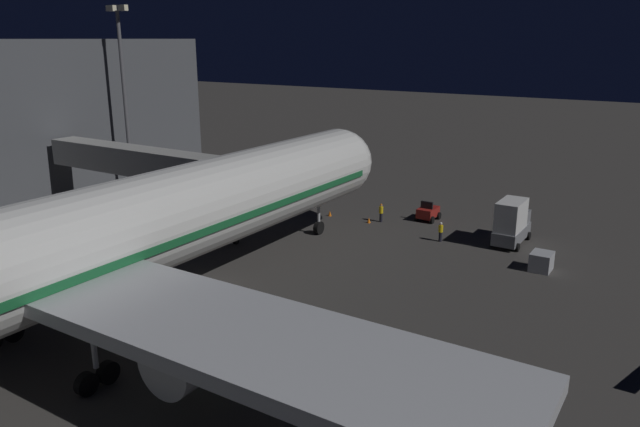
# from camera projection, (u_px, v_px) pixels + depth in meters

# --- Properties ---
(ground_plane) EXTENTS (320.00, 320.00, 0.00)m
(ground_plane) POSITION_uv_depth(u_px,v_px,m) (203.00, 290.00, 42.76)
(ground_plane) COLOR #383533
(airliner_at_gate) EXTENTS (50.79, 67.54, 18.85)m
(airliner_at_gate) POSITION_uv_depth(u_px,v_px,m) (44.00, 260.00, 31.75)
(airliner_at_gate) COLOR silver
(airliner_at_gate) RESTS_ON ground_plane
(jet_bridge) EXTENTS (24.78, 3.40, 7.55)m
(jet_bridge) POSITION_uv_depth(u_px,v_px,m) (160.00, 165.00, 55.09)
(jet_bridge) COLOR #9E9E99
(jet_bridge) RESTS_ON ground_plane
(apron_floodlight_mast) EXTENTS (2.90, 0.50, 20.41)m
(apron_floodlight_mast) POSITION_uv_depth(u_px,v_px,m) (124.00, 90.00, 65.57)
(apron_floodlight_mast) COLOR #59595E
(apron_floodlight_mast) RESTS_ON ground_plane
(baggage_tug_lead) EXTENTS (1.86, 2.44, 1.95)m
(baggage_tug_lead) POSITION_uv_depth(u_px,v_px,m) (428.00, 212.00, 59.04)
(baggage_tug_lead) COLOR maroon
(baggage_tug_lead) RESTS_ON ground_plane
(ops_van) EXTENTS (2.36, 5.18, 3.96)m
(ops_van) POSITION_uv_depth(u_px,v_px,m) (512.00, 222.00, 51.87)
(ops_van) COLOR slate
(ops_van) RESTS_ON ground_plane
(baggage_container_near_belt) EXTENTS (1.52, 1.86, 1.42)m
(baggage_container_near_belt) POSITION_uv_depth(u_px,v_px,m) (541.00, 261.00, 46.24)
(baggage_container_near_belt) COLOR #B7BABF
(baggage_container_near_belt) RESTS_ON ground_plane
(ground_crew_near_nose_gear) EXTENTS (0.40, 0.40, 1.76)m
(ground_crew_near_nose_gear) POSITION_uv_depth(u_px,v_px,m) (441.00, 231.00, 52.75)
(ground_crew_near_nose_gear) COLOR black
(ground_crew_near_nose_gear) RESTS_ON ground_plane
(ground_crew_by_belt_loader) EXTENTS (0.40, 0.40, 1.81)m
(ground_crew_by_belt_loader) POSITION_uv_depth(u_px,v_px,m) (381.00, 212.00, 58.41)
(ground_crew_by_belt_loader) COLOR black
(ground_crew_by_belt_loader) RESTS_ON ground_plane
(traffic_cone_nose_port) EXTENTS (0.36, 0.36, 0.55)m
(traffic_cone_nose_port) POSITION_uv_depth(u_px,v_px,m) (369.00, 220.00, 58.27)
(traffic_cone_nose_port) COLOR orange
(traffic_cone_nose_port) RESTS_ON ground_plane
(traffic_cone_nose_starboard) EXTENTS (0.36, 0.36, 0.55)m
(traffic_cone_nose_starboard) POSITION_uv_depth(u_px,v_px,m) (330.00, 213.00, 60.54)
(traffic_cone_nose_starboard) COLOR orange
(traffic_cone_nose_starboard) RESTS_ON ground_plane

